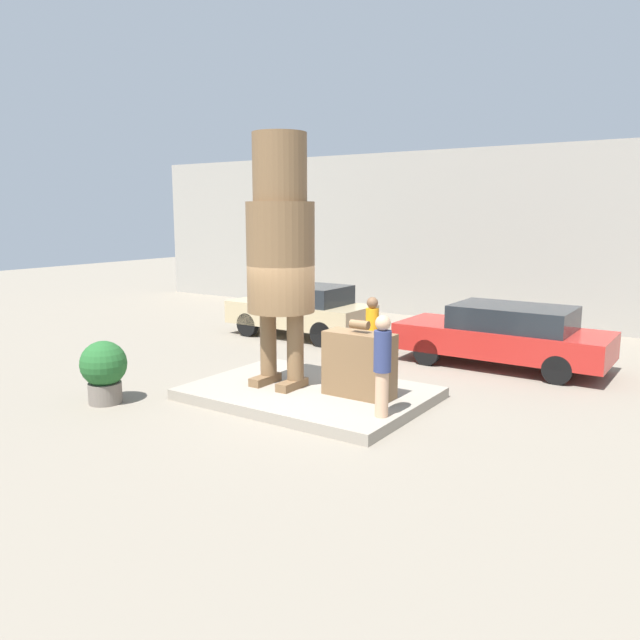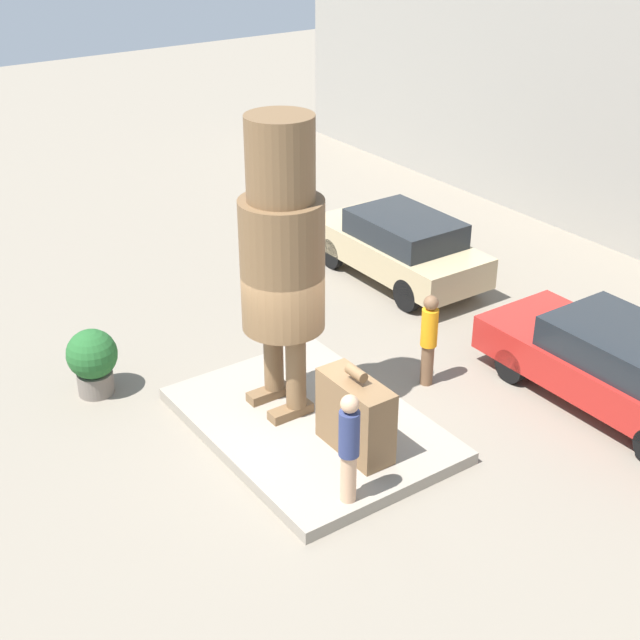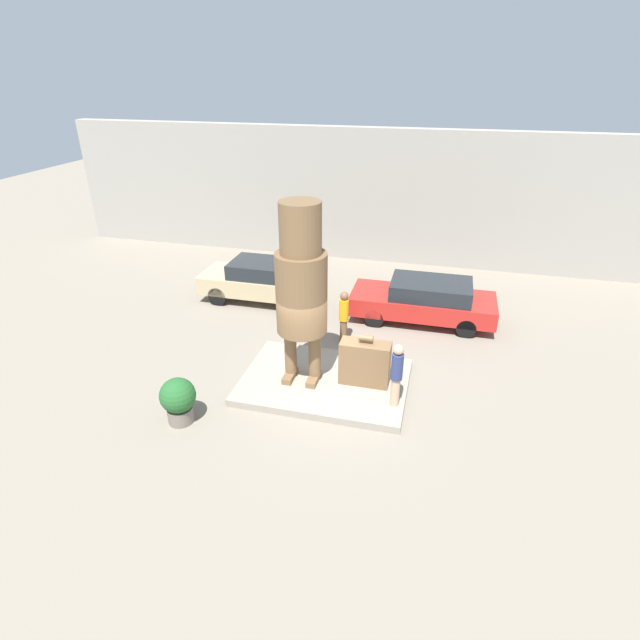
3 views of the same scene
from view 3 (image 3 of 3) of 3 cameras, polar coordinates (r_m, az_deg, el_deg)
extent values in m
plane|color=gray|center=(13.39, 0.55, -7.41)|extent=(60.00, 60.00, 0.00)
cube|color=gray|center=(13.34, 0.55, -7.06)|extent=(4.33, 3.09, 0.20)
cube|color=gray|center=(21.52, 7.22, 13.79)|extent=(28.00, 0.60, 5.43)
cube|color=brown|center=(13.29, -3.44, -6.32)|extent=(0.25, 0.72, 0.16)
cube|color=brown|center=(13.13, -0.72, -6.72)|extent=(0.25, 0.72, 0.16)
cylinder|color=brown|center=(13.00, -3.38, -3.44)|extent=(0.32, 0.32, 1.27)
cylinder|color=brown|center=(12.84, -0.61, -3.81)|extent=(0.32, 0.32, 1.27)
cylinder|color=brown|center=(12.16, -2.13, 3.09)|extent=(1.27, 1.27, 2.04)
cylinder|color=brown|center=(11.59, -2.27, 10.48)|extent=(1.00, 1.00, 1.22)
cube|color=brown|center=(12.88, 5.14, -4.90)|extent=(1.28, 0.53, 1.17)
cylinder|color=brown|center=(12.52, 5.28, -2.07)|extent=(0.35, 0.16, 0.16)
cylinder|color=tan|center=(12.28, 8.58, -8.09)|extent=(0.22, 0.22, 0.75)
cylinder|color=navy|center=(11.88, 8.81, -5.28)|extent=(0.28, 0.28, 0.67)
sphere|color=tan|center=(11.65, 8.97, -3.37)|extent=(0.25, 0.25, 0.25)
cube|color=tan|center=(18.01, -7.01, 4.22)|extent=(4.09, 1.74, 0.63)
cube|color=#1E2328|center=(17.73, -6.50, 5.86)|extent=(2.25, 1.57, 0.51)
cylinder|color=black|center=(17.97, -11.62, 2.69)|extent=(0.67, 0.18, 0.67)
cylinder|color=black|center=(19.26, -9.68, 4.56)|extent=(0.67, 0.18, 0.67)
cylinder|color=black|center=(17.07, -3.89, 1.87)|extent=(0.67, 0.18, 0.67)
cylinder|color=black|center=(18.42, -2.40, 3.87)|extent=(0.67, 0.18, 0.67)
cube|color=#B2231E|center=(16.74, 11.59, 1.84)|extent=(4.65, 1.85, 0.60)
cube|color=#1E2328|center=(16.51, 12.57, 3.50)|extent=(2.56, 1.66, 0.51)
cylinder|color=black|center=(16.22, 6.22, 0.23)|extent=(0.61, 0.18, 0.61)
cylinder|color=black|center=(17.72, 7.05, 2.59)|extent=(0.61, 0.18, 0.61)
cylinder|color=black|center=(16.14, 16.37, -0.92)|extent=(0.61, 0.18, 0.61)
cylinder|color=black|center=(17.65, 16.34, 1.54)|extent=(0.61, 0.18, 0.61)
cylinder|color=#70665B|center=(12.50, -15.64, -10.36)|extent=(0.60, 0.60, 0.38)
sphere|color=#235B28|center=(12.18, -15.96, -8.29)|extent=(0.84, 0.84, 0.84)
cylinder|color=brown|center=(15.22, 2.70, -1.24)|extent=(0.22, 0.22, 0.75)
cylinder|color=orange|center=(14.90, 2.76, 1.15)|extent=(0.28, 0.28, 0.67)
sphere|color=brown|center=(14.70, 2.79, 2.76)|extent=(0.25, 0.25, 0.25)
camera|label=1|loc=(5.84, 61.58, -36.16)|focal=35.00mm
camera|label=2|loc=(8.19, 76.47, 10.29)|focal=50.00mm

